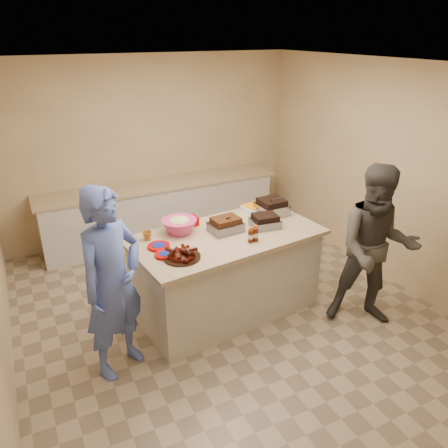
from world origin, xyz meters
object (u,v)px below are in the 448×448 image
island (226,309)px  plastic_cup (148,240)px  roasting_pan (271,214)px  guest_gray (365,319)px  mustard_bottle (214,232)px  bbq_bottle_b (255,241)px  rib_platter (182,258)px  bbq_bottle_a (250,242)px  guest_blue (122,364)px  coleslaw_bowl (180,233)px

island → plastic_cup: plastic_cup is taller
roasting_pan → guest_gray: (0.59, -1.12, -0.97)m
roasting_pan → mustard_bottle: 0.83m
guest_gray → bbq_bottle_b: bearing=-173.9°
roasting_pan → guest_gray: size_ratio=0.18×
rib_platter → plastic_cup: rib_platter is taller
roasting_pan → guest_gray: roasting_pan is taller
roasting_pan → bbq_bottle_a: (-0.59, -0.54, 0.00)m
bbq_bottle_a → guest_blue: (-1.46, -0.09, -0.97)m
island → roasting_pan: size_ratio=6.27×
bbq_bottle_a → plastic_cup: size_ratio=1.73×
bbq_bottle_b → rib_platter: bearing=-179.8°
bbq_bottle_a → coleslaw_bowl: bearing=136.4°
island → plastic_cup: bearing=156.8°
coleslaw_bowl → bbq_bottle_b: size_ratio=2.15×
rib_platter → coleslaw_bowl: bearing=70.9°
coleslaw_bowl → bbq_bottle_a: size_ratio=2.23×
rib_platter → island: bearing=24.7°
mustard_bottle → rib_platter: bearing=-143.6°
coleslaw_bowl → bbq_bottle_b: coleslaw_bowl is taller
island → guest_blue: island is taller
guest_gray → roasting_pan: bearing=151.3°
rib_platter → plastic_cup: 0.56m
rib_platter → guest_blue: size_ratio=0.20×
island → rib_platter: 1.19m
guest_blue → guest_gray: bearing=-40.4°
island → guest_blue: 1.37m
bbq_bottle_a → rib_platter: bearing=-180.0°
island → roasting_pan: bearing=12.9°
coleslaw_bowl → bbq_bottle_a: bearing=-43.6°
island → bbq_bottle_b: bearing=-61.0°
coleslaw_bowl → bbq_bottle_b: bearing=-40.5°
coleslaw_bowl → bbq_bottle_b: 0.84m
rib_platter → roasting_pan: (1.36, 0.54, 0.00)m
island → guest_gray: island is taller
coleslaw_bowl → bbq_bottle_a: coleslaw_bowl is taller
bbq_bottle_b → guest_gray: bearing=-27.6°
plastic_cup → guest_blue: size_ratio=0.05×
rib_platter → guest_blue: bearing=-173.0°
island → plastic_cup: size_ratio=20.77×
rib_platter → mustard_bottle: rib_platter is taller
bbq_bottle_b → mustard_bottle: (-0.29, 0.39, 0.00)m
roasting_pan → bbq_bottle_b: (-0.53, -0.54, 0.00)m
bbq_bottle_a → guest_gray: bbq_bottle_a is taller
bbq_bottle_a → mustard_bottle: 0.46m
roasting_pan → bbq_bottle_b: 0.76m
mustard_bottle → guest_blue: bearing=-158.7°
plastic_cup → guest_gray: size_ratio=0.05×
roasting_pan → island: bearing=-162.6°
coleslaw_bowl → plastic_cup: (-0.37, -0.02, 0.00)m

